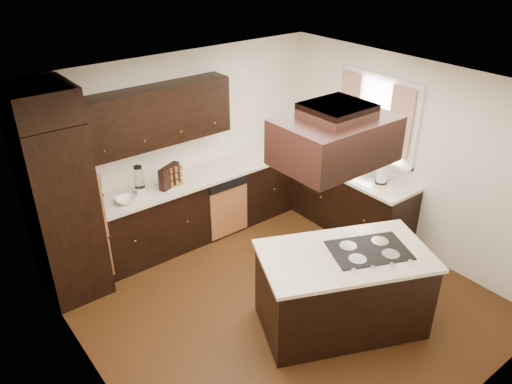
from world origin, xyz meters
TOP-DOWN VIEW (x-y plane):
  - floor at (0.00, 0.00)m, footprint 4.20×4.20m
  - ceiling at (0.00, 0.00)m, footprint 4.20×4.20m
  - wall_back at (0.00, 2.11)m, footprint 4.20×0.02m
  - wall_front at (0.00, -2.11)m, footprint 4.20×0.02m
  - wall_left at (-2.11, 0.00)m, footprint 0.02×4.20m
  - wall_right at (2.11, 0.00)m, footprint 0.02×4.20m
  - oven_column at (-1.78, 1.71)m, footprint 0.65×0.75m
  - wall_oven_face at (-1.43, 1.71)m, footprint 0.05×0.62m
  - base_cabinets_back at (0.03, 1.80)m, footprint 2.93×0.60m
  - base_cabinets_right at (1.80, 0.90)m, footprint 0.60×2.40m
  - countertop_back at (0.03, 1.79)m, footprint 2.93×0.63m
  - countertop_right at (1.79, 0.90)m, footprint 0.63×2.40m
  - upper_cabinets at (-0.43, 1.93)m, footprint 2.00×0.34m
  - dishwasher_front at (0.33, 1.50)m, footprint 0.60×0.05m
  - window_frame at (2.07, 0.55)m, footprint 0.06×1.32m
  - window_pane at (2.10, 0.55)m, footprint 0.00×1.20m
  - curtain_left at (2.01, 0.13)m, footprint 0.02×0.34m
  - curtain_right at (2.01, 0.97)m, footprint 0.02×0.34m
  - sink_rim at (1.80, 0.55)m, footprint 0.52×0.84m
  - island at (0.26, -0.68)m, footprint 1.90×1.52m
  - island_top at (0.26, -0.68)m, footprint 1.98×1.60m
  - cooktop at (0.49, -0.78)m, footprint 0.94×0.80m
  - range_hood at (0.10, -0.55)m, footprint 1.05×0.72m
  - hood_duct at (0.10, -0.55)m, footprint 0.55×0.50m
  - blender_base at (-0.80, 1.77)m, footprint 0.15×0.15m
  - blender_pitcher at (-0.80, 1.77)m, footprint 0.13×0.13m
  - spice_rack at (-0.40, 1.74)m, footprint 0.35×0.22m
  - mixing_bowl at (-1.03, 1.69)m, footprint 0.26×0.26m
  - soap_bottle at (1.73, 1.17)m, footprint 0.12×0.12m
  - paper_towel at (1.79, 0.14)m, footprint 0.15×0.15m

SIDE VIEW (x-z plane):
  - floor at x=0.00m, z-range -0.02..0.00m
  - dishwasher_front at x=0.33m, z-range 0.04..0.76m
  - base_cabinets_back at x=0.03m, z-range 0.00..0.88m
  - base_cabinets_right at x=1.80m, z-range 0.00..0.88m
  - island at x=0.26m, z-range 0.00..0.88m
  - countertop_back at x=0.03m, z-range 0.88..0.92m
  - countertop_right at x=1.79m, z-range 0.88..0.92m
  - island_top at x=0.26m, z-range 0.88..0.92m
  - sink_rim at x=1.80m, z-range 0.92..0.93m
  - cooktop at x=0.49m, z-range 0.92..0.93m
  - mixing_bowl at x=-1.03m, z-range 0.92..0.98m
  - blender_base at x=-0.80m, z-range 0.92..1.02m
  - soap_bottle at x=1.73m, z-range 0.92..1.13m
  - oven_column at x=-1.78m, z-range 0.00..2.12m
  - spice_rack at x=-0.40m, z-range 0.92..1.21m
  - paper_towel at x=1.79m, z-range 0.92..1.21m
  - wall_oven_face at x=-1.43m, z-range 0.73..1.51m
  - blender_pitcher at x=-0.80m, z-range 1.02..1.28m
  - wall_back at x=0.00m, z-range 0.00..2.50m
  - wall_front at x=0.00m, z-range 0.00..2.50m
  - wall_left at x=-2.11m, z-range 0.00..2.50m
  - wall_right at x=2.11m, z-range 0.00..2.50m
  - window_frame at x=2.07m, z-range 1.09..2.21m
  - window_pane at x=2.10m, z-range 1.15..2.15m
  - curtain_left at x=2.01m, z-range 1.25..2.15m
  - curtain_right at x=2.01m, z-range 1.25..2.15m
  - upper_cabinets at x=-0.43m, z-range 1.45..2.17m
  - range_hood at x=0.10m, z-range 1.95..2.37m
  - hood_duct at x=0.10m, z-range 2.37..2.50m
  - ceiling at x=0.00m, z-range 2.50..2.52m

